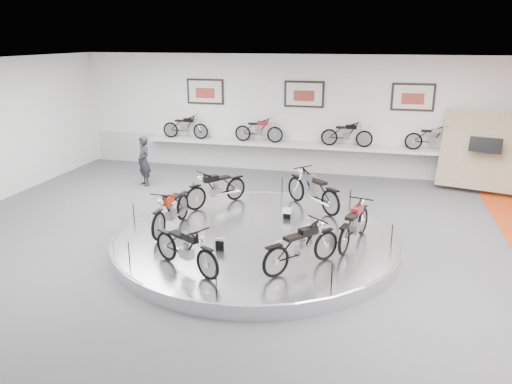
% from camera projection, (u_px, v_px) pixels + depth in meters
% --- Properties ---
extents(floor, '(16.00, 16.00, 0.00)m').
position_uv_depth(floor, '(253.00, 251.00, 11.06)').
color(floor, '#4C4C4F').
rests_on(floor, ground).
extents(ceiling, '(16.00, 16.00, 0.00)m').
position_uv_depth(ceiling, '(252.00, 65.00, 9.86)').
color(ceiling, white).
rests_on(ceiling, wall_back).
extents(wall_back, '(16.00, 0.00, 16.00)m').
position_uv_depth(wall_back, '(304.00, 115.00, 16.94)').
color(wall_back, white).
rests_on(wall_back, floor).
extents(wall_front, '(16.00, 0.00, 16.00)m').
position_uv_depth(wall_front, '(34.00, 370.00, 3.98)').
color(wall_front, white).
rests_on(wall_front, floor).
extents(dado_band, '(15.68, 0.04, 1.10)m').
position_uv_depth(dado_band, '(302.00, 157.00, 17.36)').
color(dado_band, '#BCBCBA').
rests_on(dado_band, floor).
extents(display_platform, '(6.40, 6.40, 0.30)m').
position_uv_depth(display_platform, '(256.00, 240.00, 11.29)').
color(display_platform, silver).
rests_on(display_platform, floor).
extents(platform_rim, '(6.40, 6.40, 0.10)m').
position_uv_depth(platform_rim, '(256.00, 235.00, 11.25)').
color(platform_rim, '#B2B2BA').
rests_on(platform_rim, display_platform).
extents(shelf, '(11.00, 0.55, 0.10)m').
position_uv_depth(shelf, '(302.00, 146.00, 16.96)').
color(shelf, silver).
rests_on(shelf, wall_back).
extents(poster_left, '(1.35, 0.06, 0.88)m').
position_uv_depth(poster_left, '(205.00, 92.00, 17.51)').
color(poster_left, beige).
rests_on(poster_left, wall_back).
extents(poster_center, '(1.35, 0.06, 0.88)m').
position_uv_depth(poster_center, '(304.00, 94.00, 16.70)').
color(poster_center, beige).
rests_on(poster_center, wall_back).
extents(poster_right, '(1.35, 0.06, 0.88)m').
position_uv_depth(poster_right, '(413.00, 97.00, 15.89)').
color(poster_right, beige).
rests_on(poster_right, wall_back).
extents(display_panel, '(2.56, 1.52, 2.30)m').
position_uv_depth(display_panel, '(482.00, 151.00, 15.04)').
color(display_panel, tan).
rests_on(display_panel, floor).
extents(shelf_bike_a, '(1.22, 0.43, 0.73)m').
position_uv_depth(shelf_bike_a, '(185.00, 128.00, 17.81)').
color(shelf_bike_a, black).
rests_on(shelf_bike_a, shelf).
extents(shelf_bike_b, '(1.22, 0.43, 0.73)m').
position_uv_depth(shelf_bike_b, '(259.00, 132.00, 17.19)').
color(shelf_bike_b, maroon).
rests_on(shelf_bike_b, shelf).
extents(shelf_bike_c, '(1.22, 0.43, 0.73)m').
position_uv_depth(shelf_bike_c, '(347.00, 136.00, 16.49)').
color(shelf_bike_c, black).
rests_on(shelf_bike_c, shelf).
extents(shelf_bike_d, '(1.22, 0.43, 0.73)m').
position_uv_depth(shelf_bike_d, '(432.00, 139.00, 15.87)').
color(shelf_bike_d, '#ACACB0').
rests_on(shelf_bike_d, shelf).
extents(bike_a, '(0.94, 1.66, 0.93)m').
position_uv_depth(bike_a, '(354.00, 223.00, 10.55)').
color(bike_a, maroon).
rests_on(bike_a, display_platform).
extents(bike_b, '(1.70, 1.64, 1.03)m').
position_uv_depth(bike_b, '(313.00, 189.00, 12.75)').
color(bike_b, '#ACACB0').
rests_on(bike_b, display_platform).
extents(bike_c, '(1.41, 1.65, 0.95)m').
position_uv_depth(bike_c, '(216.00, 188.00, 13.01)').
color(bike_c, black).
rests_on(bike_c, display_platform).
extents(bike_d, '(0.61, 1.66, 0.97)m').
position_uv_depth(bike_d, '(171.00, 209.00, 11.35)').
color(bike_d, '#A91C06').
rests_on(bike_d, display_platform).
extents(bike_e, '(1.60, 1.22, 0.90)m').
position_uv_depth(bike_e, '(186.00, 248.00, 9.37)').
color(bike_e, black).
rests_on(bike_e, display_platform).
extents(bike_f, '(1.44, 1.57, 0.93)m').
position_uv_depth(bike_f, '(302.00, 246.00, 9.42)').
color(bike_f, black).
rests_on(bike_f, display_platform).
extents(visitor, '(0.68, 0.66, 1.57)m').
position_uv_depth(visitor, '(144.00, 161.00, 15.73)').
color(visitor, black).
rests_on(visitor, floor).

